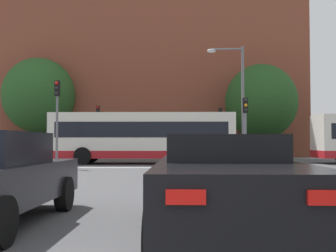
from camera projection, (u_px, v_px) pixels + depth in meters
stop_line_strip at (153, 168)px, 21.17m from camera, size 7.58×0.30×0.01m
far_pavement at (161, 158)px, 33.41m from camera, size 68.42×2.50×0.01m
brick_civic_building at (133, 53)px, 41.85m from camera, size 32.74×10.92×27.03m
car_roadster_right at (225, 184)px, 5.78m from camera, size 2.01×4.92×1.39m
bus_crossing_lead at (143, 137)px, 25.18m from camera, size 10.81×2.70×3.00m
traffic_light_near_right at (245, 120)px, 22.08m from camera, size 0.26×0.31×3.62m
traffic_light_far_left at (98, 123)px, 32.66m from camera, size 0.26×0.31×4.13m
traffic_light_far_right at (220, 124)px, 32.95m from camera, size 0.26×0.31×3.97m
traffic_light_near_left at (57, 109)px, 21.59m from camera, size 0.26×0.31×4.46m
street_lamp_junction at (236, 92)px, 23.97m from camera, size 2.11×0.36×6.77m
pedestrian_waiting at (173, 145)px, 33.96m from camera, size 0.35×0.45×1.75m
pedestrian_walking_east at (253, 145)px, 33.65m from camera, size 0.45×0.34×1.74m
tree_by_building at (39, 96)px, 35.47m from camera, size 6.03×6.03×8.39m
tree_kerbside at (261, 102)px, 33.44m from camera, size 5.71×5.71×7.49m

